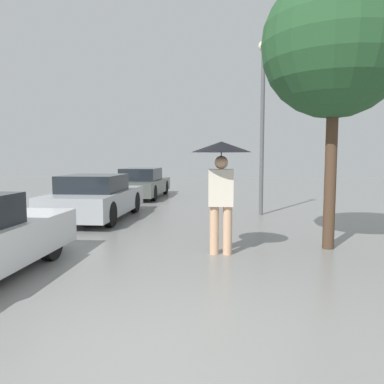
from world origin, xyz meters
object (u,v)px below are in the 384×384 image
object	(u,v)px
pedestrian	(221,168)
parked_car_farthest	(142,184)
parked_car_middle	(96,198)
street_lamp	(263,108)
tree	(335,45)

from	to	relation	value
pedestrian	parked_car_farthest	world-z (taller)	pedestrian
parked_car_middle	street_lamp	world-z (taller)	street_lamp
parked_car_middle	tree	world-z (taller)	tree
parked_car_middle	parked_car_farthest	bearing A→B (deg)	89.84
parked_car_middle	tree	size ratio (longest dim) A/B	0.79
parked_car_farthest	tree	distance (m)	10.47
parked_car_middle	street_lamp	bearing A→B (deg)	13.63
parked_car_middle	street_lamp	size ratio (longest dim) A/B	0.79
parked_car_farthest	tree	xyz separation A→B (m)	(5.44, -8.39, 3.08)
tree	street_lamp	world-z (taller)	tree
pedestrian	parked_car_middle	bearing A→B (deg)	135.08
pedestrian	street_lamp	xyz separation A→B (m)	(1.08, 4.58, 1.57)
tree	street_lamp	xyz separation A→B (m)	(-0.89, 3.97, -0.57)
pedestrian	street_lamp	world-z (taller)	street_lamp
parked_car_middle	tree	xyz separation A→B (m)	(5.46, -2.87, 3.08)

